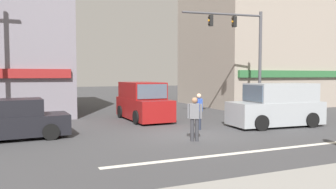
{
  "coord_description": "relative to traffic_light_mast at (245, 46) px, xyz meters",
  "views": [
    {
      "loc": [
        -6.16,
        -12.22,
        2.52
      ],
      "look_at": [
        -0.16,
        2.0,
        1.6
      ],
      "focal_mm": 35.0,
      "sensor_mm": 36.0,
      "label": 1
    }
  ],
  "objects": [
    {
      "name": "pedestrian_far_side",
      "position": [
        -5.75,
        -4.77,
        -3.23
      ],
      "size": [
        0.51,
        0.37,
        1.67
      ],
      "color": "#333338",
      "rests_on": "ground"
    },
    {
      "name": "ground_plane",
      "position": [
        -5.34,
        -3.56,
        -4.18
      ],
      "size": [
        120.0,
        120.0,
        0.0
      ],
      "primitive_type": "plane",
      "color": "#3D3D3F"
    },
    {
      "name": "van_parked_curbside",
      "position": [
        -5.66,
        1.7,
        -3.17
      ],
      "size": [
        2.16,
        4.66,
        2.11
      ],
      "color": "maroon",
      "rests_on": "ground"
    },
    {
      "name": "van_crossing_rightbound",
      "position": [
        -0.31,
        -3.08,
        -3.17
      ],
      "size": [
        4.72,
        2.28,
        2.11
      ],
      "color": "#999EA3",
      "rests_on": "ground"
    },
    {
      "name": "lane_marking_stripe",
      "position": [
        -5.34,
        -7.06,
        -4.17
      ],
      "size": [
        9.0,
        0.24,
        0.01
      ],
      "primitive_type": "cube",
      "color": "silver",
      "rests_on": "ground"
    },
    {
      "name": "sedan_crossing_leftbound",
      "position": [
        -12.1,
        -1.69,
        -3.46
      ],
      "size": [
        4.2,
        2.08,
        1.58
      ],
      "color": "black",
      "rests_on": "ground"
    },
    {
      "name": "building_right_corner",
      "position": [
        6.37,
        7.34,
        1.29
      ],
      "size": [
        10.41,
        9.41,
        10.94
      ],
      "color": "gray",
      "rests_on": "ground"
    },
    {
      "name": "pedestrian_mid_crossing",
      "position": [
        -4.34,
        -2.48,
        -3.23
      ],
      "size": [
        0.26,
        0.57,
        1.67
      ],
      "color": "#232838",
      "rests_on": "ground"
    },
    {
      "name": "traffic_light_mast",
      "position": [
        0.0,
        0.0,
        0.0
      ],
      "size": [
        4.86,
        0.79,
        6.2
      ],
      "color": "#47474C",
      "rests_on": "ground"
    }
  ]
}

